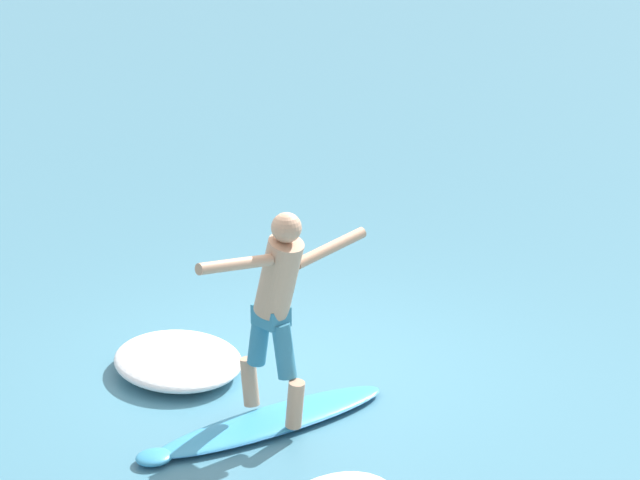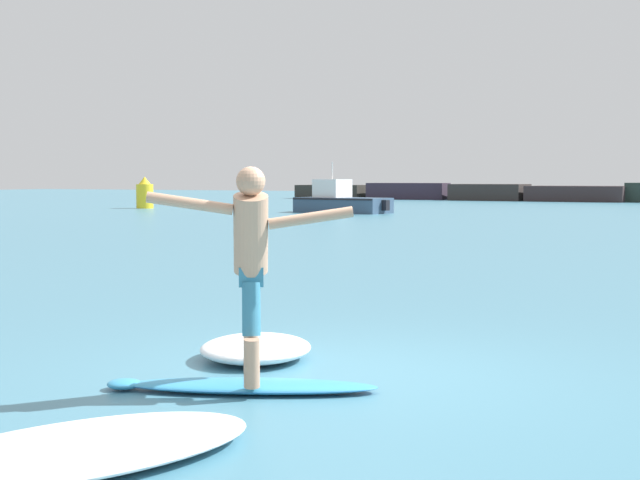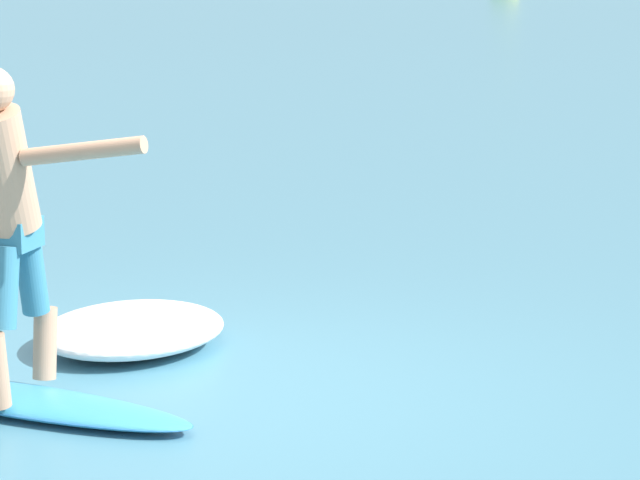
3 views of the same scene
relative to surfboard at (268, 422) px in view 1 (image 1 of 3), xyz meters
name	(u,v)px [view 1 (image 1 of 3)]	position (x,y,z in m)	size (l,w,h in m)	color
ground_plane	(299,375)	(0.42, 0.92, -0.05)	(200.00, 200.00, 0.00)	teal
surfboard	(268,422)	(0.00, 0.00, 0.00)	(2.24, 1.28, 0.23)	#3998CA
surfer	(277,298)	(0.08, -0.05, 1.09)	(1.46, 0.95, 1.77)	tan
wave_foam_at_nose	(178,361)	(-0.60, 1.15, 0.07)	(1.41, 1.52, 0.23)	white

